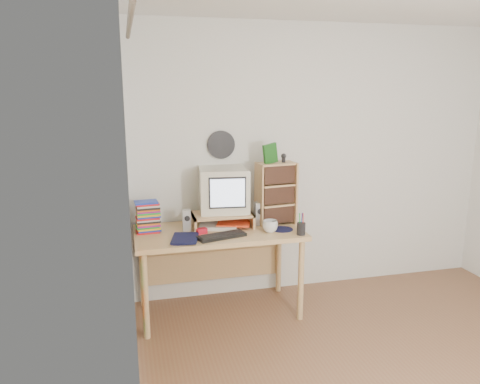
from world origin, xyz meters
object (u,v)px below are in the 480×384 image
dvd_stack (148,217)px  mug (270,226)px  keyboard (222,236)px  diary (172,237)px  desk (217,243)px  crt_monitor (224,190)px  cd_rack (276,193)px

dvd_stack → mug: (0.99, -0.25, -0.08)m
keyboard → diary: (-0.39, 0.03, 0.01)m
dvd_stack → diary: bearing=-60.1°
keyboard → mug: size_ratio=3.11×
keyboard → mug: bearing=-8.9°
keyboard → dvd_stack: bearing=137.7°
desk → diary: size_ratio=5.65×
crt_monitor → cd_rack: (0.45, -0.06, -0.04)m
crt_monitor → dvd_stack: 0.68m
crt_monitor → diary: (-0.49, -0.31, -0.29)m
desk → keyboard: 0.30m
desk → mug: mug is taller
cd_rack → keyboard: bearing=-159.8°
diary → crt_monitor: bearing=45.8°
cd_rack → desk: bearing=175.5°
crt_monitor → diary: size_ratio=1.62×
keyboard → mug: (0.42, 0.05, 0.04)m
cd_rack → mug: cd_rack is taller
dvd_stack → mug: 1.02m
dvd_stack → diary: 0.33m
crt_monitor → keyboard: (-0.09, -0.34, -0.30)m
keyboard → diary: size_ratio=1.60×
crt_monitor → cd_rack: cd_rack is taller
dvd_stack → keyboard: bearing=-31.2°
keyboard → diary: 0.39m
diary → desk: bearing=41.9°
desk → crt_monitor: size_ratio=3.50×
desk → cd_rack: bearing=2.5°
desk → mug: bearing=-27.5°
diary → dvd_stack: bearing=137.0°
desk → diary: (-0.41, -0.22, 0.16)m
desk → keyboard: (-0.02, -0.26, 0.15)m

